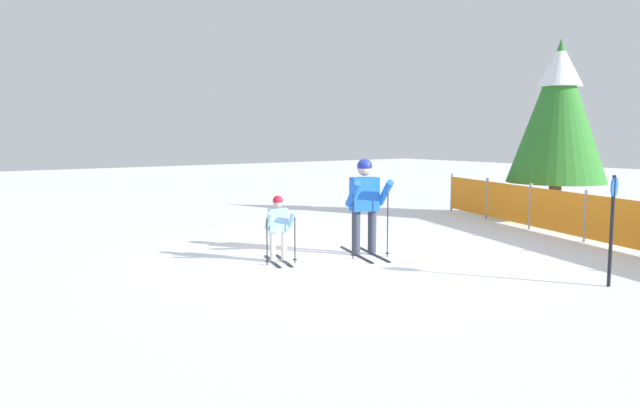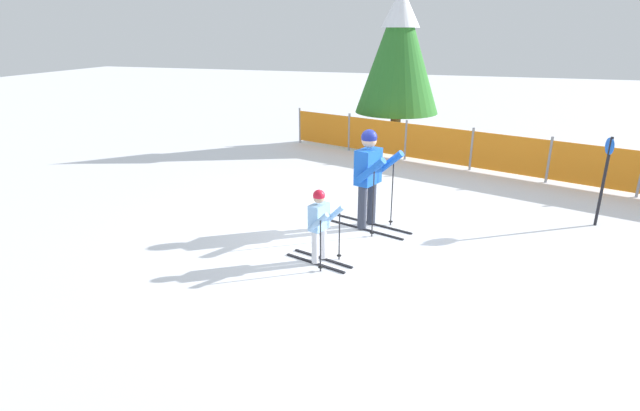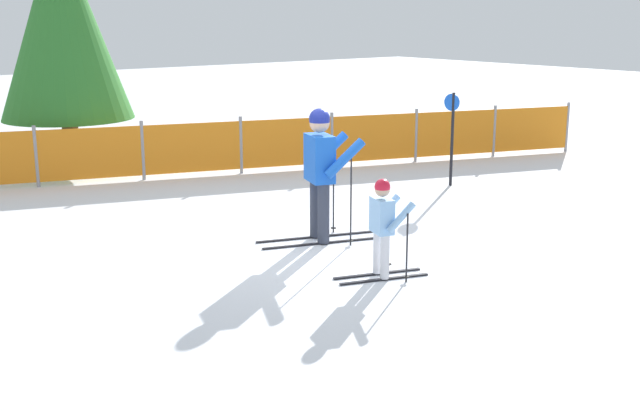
# 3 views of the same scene
# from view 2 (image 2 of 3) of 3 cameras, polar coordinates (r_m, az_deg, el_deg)

# --- Properties ---
(ground_plane) EXTENTS (60.00, 60.00, 0.00)m
(ground_plane) POSITION_cam_2_polar(r_m,az_deg,el_deg) (8.61, 4.07, -2.28)
(ground_plane) COLOR white
(skier_adult) EXTENTS (1.61, 0.91, 1.68)m
(skier_adult) POSITION_cam_2_polar(r_m,az_deg,el_deg) (8.25, 5.66, 4.01)
(skier_adult) COLOR black
(skier_adult) RESTS_ON ground_plane
(skier_child) EXTENTS (1.05, 0.59, 1.10)m
(skier_child) POSITION_cam_2_polar(r_m,az_deg,el_deg) (7.04, -0.01, -1.78)
(skier_child) COLOR black
(skier_child) RESTS_ON ground_plane
(safety_fence) EXTENTS (11.49, 3.89, 1.02)m
(safety_fence) POSITION_cam_2_polar(r_m,az_deg,el_deg) (12.12, 20.76, 5.50)
(safety_fence) COLOR gray
(safety_fence) RESTS_ON ground_plane
(conifer_far) EXTENTS (2.34, 2.34, 4.35)m
(conifer_far) POSITION_cam_2_polar(r_m,az_deg,el_deg) (14.58, 9.05, 17.37)
(conifer_far) COLOR #4C3823
(conifer_far) RESTS_ON ground_plane
(trail_marker) EXTENTS (0.08, 0.28, 1.54)m
(trail_marker) POSITION_cam_2_polar(r_m,az_deg,el_deg) (9.57, 29.80, 3.34)
(trail_marker) COLOR black
(trail_marker) RESTS_ON ground_plane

